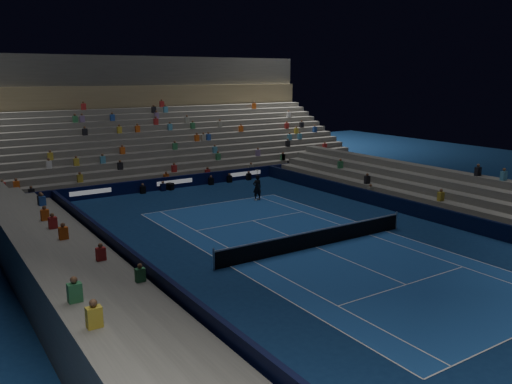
% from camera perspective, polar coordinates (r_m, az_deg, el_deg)
% --- Properties ---
extents(ground, '(90.00, 90.00, 0.00)m').
position_cam_1_polar(ground, '(29.41, 6.47, -5.95)').
color(ground, navy).
rests_on(ground, ground).
extents(court_surface, '(10.97, 23.77, 0.01)m').
position_cam_1_polar(court_surface, '(29.41, 6.47, -5.94)').
color(court_surface, '#1B4A98').
rests_on(court_surface, ground).
extents(sponsor_barrier_far, '(44.00, 0.25, 1.00)m').
position_cam_1_polar(sponsor_barrier_far, '(44.58, -8.86, 1.05)').
color(sponsor_barrier_far, black).
rests_on(sponsor_barrier_far, ground).
extents(sponsor_barrier_east, '(0.25, 37.00, 1.00)m').
position_cam_1_polar(sponsor_barrier_east, '(36.03, 18.46, -2.22)').
color(sponsor_barrier_east, black).
rests_on(sponsor_barrier_east, ground).
extents(sponsor_barrier_west, '(0.25, 37.00, 1.00)m').
position_cam_1_polar(sponsor_barrier_west, '(24.52, -11.45, -8.73)').
color(sponsor_barrier_west, black).
rests_on(sponsor_barrier_west, ground).
extents(grandstand_main, '(44.00, 15.20, 11.20)m').
position_cam_1_polar(grandstand_main, '(52.75, -13.25, 5.81)').
color(grandstand_main, slate).
rests_on(grandstand_main, ground).
extents(grandstand_east, '(5.00, 37.00, 2.50)m').
position_cam_1_polar(grandstand_east, '(38.66, 21.71, -0.85)').
color(grandstand_east, slate).
rests_on(grandstand_east, ground).
extents(grandstand_west, '(5.00, 37.00, 2.50)m').
position_cam_1_polar(grandstand_west, '(23.43, -19.47, -9.16)').
color(grandstand_west, slate).
rests_on(grandstand_west, ground).
extents(tennis_net, '(12.90, 0.10, 1.10)m').
position_cam_1_polar(tennis_net, '(29.25, 6.49, -5.01)').
color(tennis_net, '#B2B2B7').
rests_on(tennis_net, ground).
extents(tennis_player, '(0.74, 0.51, 1.95)m').
position_cam_1_polar(tennis_player, '(39.76, 0.12, 0.49)').
color(tennis_player, black).
rests_on(tennis_player, ground).
extents(broadcast_camera, '(0.61, 0.96, 0.58)m').
position_cam_1_polar(broadcast_camera, '(43.98, -9.27, 0.61)').
color(broadcast_camera, black).
rests_on(broadcast_camera, ground).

